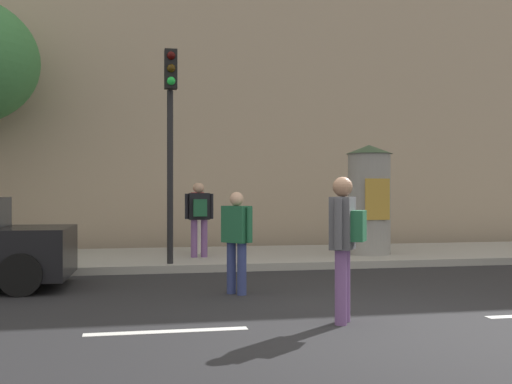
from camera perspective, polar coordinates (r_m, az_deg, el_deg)
name	(u,v)px	position (r m, az deg, el deg)	size (l,w,h in m)	color
ground_plane	(372,323)	(7.72, 10.44, -11.52)	(80.00, 80.00, 0.00)	#232326
sidewalk_curb	(255,257)	(14.37, -0.08, -5.87)	(36.00, 4.00, 0.15)	#9E9B93
lane_markings	(372,322)	(7.72, 10.44, -11.49)	(25.80, 0.16, 0.01)	silver
building_backdrop	(223,68)	(19.59, -3.02, 11.07)	(36.00, 5.00, 10.62)	tan
traffic_light	(170,120)	(12.36, -7.72, 6.46)	(0.24, 0.45, 4.12)	black
poster_column	(369,199)	(14.39, 10.17, -0.60)	(1.04, 1.04, 2.45)	gray
pedestrian_in_red_top	(237,235)	(9.54, -1.76, -3.89)	(0.45, 0.48, 1.54)	navy
pedestrian_in_dark_shirt	(344,236)	(7.50, 7.98, -3.95)	(0.50, 0.52, 1.72)	#724C84
pedestrian_tallest	(198,212)	(14.48, -5.29, -1.80)	(0.34, 0.60, 1.61)	silver
pedestrian_with_bag	(199,213)	(13.53, -5.14, -1.90)	(0.61, 0.38, 1.59)	#724C84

